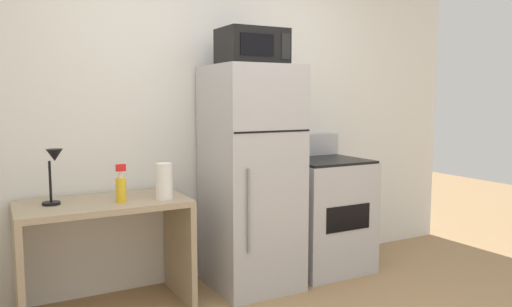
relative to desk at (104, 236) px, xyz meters
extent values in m
cube|color=white|center=(0.87, 0.36, 0.78)|extent=(5.00, 0.10, 2.60)
cube|color=tan|center=(0.00, 0.00, 0.21)|extent=(1.07, 0.59, 0.04)
cube|color=tan|center=(-0.52, 0.00, -0.16)|extent=(0.04, 0.59, 0.71)
cube|color=tan|center=(0.52, 0.00, -0.16)|extent=(0.04, 0.59, 0.71)
cylinder|color=black|center=(-0.31, 0.04, 0.24)|extent=(0.11, 0.11, 0.02)
cylinder|color=black|center=(-0.31, 0.04, 0.38)|extent=(0.02, 0.02, 0.26)
cone|color=black|center=(-0.28, 0.02, 0.55)|extent=(0.10, 0.10, 0.08)
cylinder|color=white|center=(0.37, -0.12, 0.35)|extent=(0.11, 0.11, 0.24)
cylinder|color=yellow|center=(0.10, -0.10, 0.31)|extent=(0.06, 0.06, 0.16)
cylinder|color=white|center=(0.10, -0.10, 0.42)|extent=(0.02, 0.02, 0.04)
cube|color=red|center=(0.10, -0.11, 0.46)|extent=(0.06, 0.03, 0.04)
cube|color=#B7B7BC|center=(1.08, -0.03, 0.31)|extent=(0.61, 0.65, 1.65)
cube|color=black|center=(1.08, -0.36, 0.67)|extent=(0.59, 0.00, 0.01)
cylinder|color=gray|center=(0.88, -0.37, 0.15)|extent=(0.02, 0.02, 0.58)
cube|color=black|center=(1.08, -0.05, 1.27)|extent=(0.46, 0.34, 0.26)
cube|color=black|center=(1.03, -0.22, 1.27)|extent=(0.26, 0.01, 0.15)
cube|color=black|center=(1.26, -0.22, 1.27)|extent=(0.07, 0.01, 0.18)
cube|color=#B7B7BC|center=(1.78, -0.01, -0.07)|extent=(0.65, 0.60, 0.90)
cube|color=black|center=(1.78, -0.01, 0.39)|extent=(0.62, 0.58, 0.02)
cube|color=#B7B7BC|center=(1.78, 0.27, 0.49)|extent=(0.65, 0.04, 0.18)
cube|color=black|center=(1.78, -0.31, -0.02)|extent=(0.42, 0.01, 0.20)
camera|label=1|loc=(-0.63, -3.28, 0.90)|focal=34.83mm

